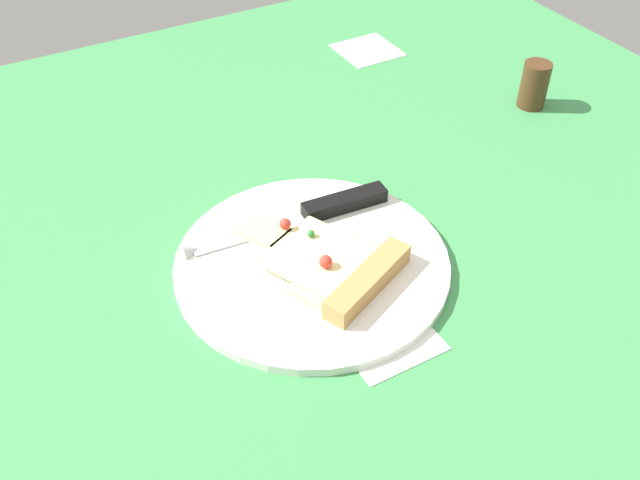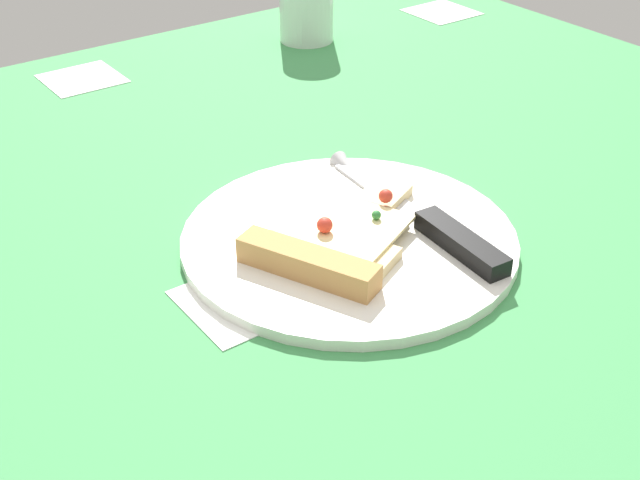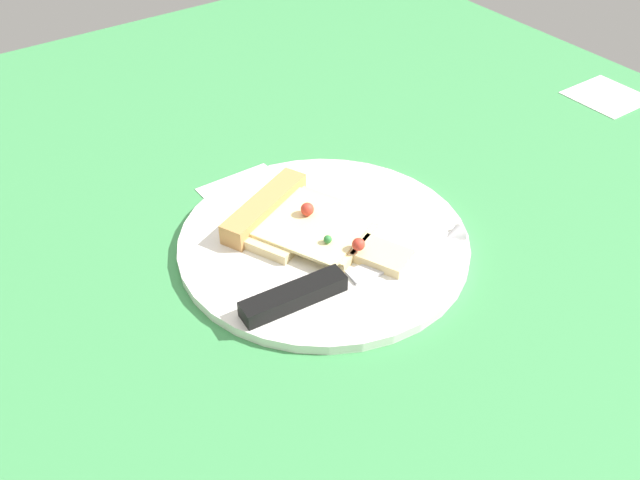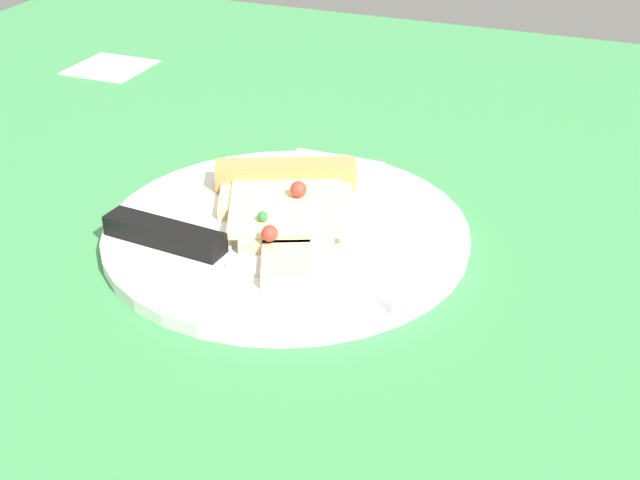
{
  "view_description": "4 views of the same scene",
  "coord_description": "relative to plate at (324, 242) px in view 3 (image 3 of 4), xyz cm",
  "views": [
    {
      "loc": [
        -30.41,
        -47.08,
        52.13
      ],
      "look_at": [
        -2.83,
        1.86,
        2.72
      ],
      "focal_mm": 40.17,
      "sensor_mm": 36.0,
      "label": 1
    },
    {
      "loc": [
        44.38,
        -37.48,
        39.93
      ],
      "look_at": [
        -4.14,
        -2.01,
        1.66
      ],
      "focal_mm": 47.83,
      "sensor_mm": 36.0,
      "label": 2
    },
    {
      "loc": [
        27.5,
        45.17,
        45.1
      ],
      "look_at": [
        -1.78,
        3.93,
        3.75
      ],
      "focal_mm": 39.51,
      "sensor_mm": 36.0,
      "label": 3
    },
    {
      "loc": [
        -28.04,
        53.17,
        33.09
      ],
      "look_at": [
        -8.05,
        3.58,
        1.88
      ],
      "focal_mm": 46.47,
      "sensor_mm": 36.0,
      "label": 4
    }
  ],
  "objects": [
    {
      "name": "ground_plane",
      "position": [
        4.19,
        -1.12,
        -2.0
      ],
      "size": [
        127.23,
        127.23,
        3.0
      ],
      "color": "#3D8C4C",
      "rests_on": "ground"
    },
    {
      "name": "plate",
      "position": [
        0.0,
        0.0,
        0.0
      ],
      "size": [
        28.95,
        28.95,
        1.01
      ],
      "primitive_type": "cylinder",
      "color": "white",
      "rests_on": "ground_plane"
    },
    {
      "name": "pizza_slice",
      "position": [
        1.06,
        -2.37,
        1.3
      ],
      "size": [
        14.68,
        19.07,
        2.65
      ],
      "rotation": [
        0.0,
        0.0,
        0.42
      ],
      "color": "beige",
      "rests_on": "plate"
    },
    {
      "name": "knife",
      "position": [
        2.95,
        6.3,
        1.11
      ],
      "size": [
        24.09,
        4.05,
        2.45
      ],
      "rotation": [
        0.0,
        0.0,
        1.49
      ],
      "color": "silver",
      "rests_on": "plate"
    }
  ]
}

